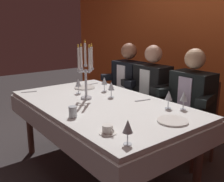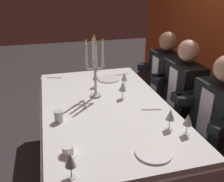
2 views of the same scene
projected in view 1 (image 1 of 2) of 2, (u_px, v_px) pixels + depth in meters
ground_plane at (102, 170)px, 2.68m from camera, size 12.00×12.00×0.00m
back_wall at (206, 34)px, 3.33m from camera, size 6.00×0.12×2.70m
dining_table at (101, 114)px, 2.52m from camera, size 1.94×1.14×0.74m
candelabra at (86, 71)px, 2.55m from camera, size 0.19×0.19×0.59m
dinner_plate_0 at (173, 121)px, 1.99m from camera, size 0.24×0.24×0.01m
dinner_plate_1 at (85, 87)px, 3.06m from camera, size 0.25×0.25×0.01m
wine_glass_0 at (169, 96)px, 2.29m from camera, size 0.07×0.07×0.16m
wine_glass_1 at (111, 86)px, 2.64m from camera, size 0.07×0.07×0.16m
wine_glass_2 at (104, 81)px, 2.89m from camera, size 0.07×0.07×0.16m
wine_glass_3 at (78, 83)px, 2.79m from camera, size 0.07×0.07×0.16m
wine_glass_4 at (128, 127)px, 1.59m from camera, size 0.07×0.07×0.16m
wine_glass_5 at (184, 97)px, 2.26m from camera, size 0.07×0.07×0.16m
water_tumbler_0 at (73, 112)px, 2.08m from camera, size 0.07×0.07×0.09m
coffee_cup_0 at (108, 130)px, 1.77m from camera, size 0.13×0.12×0.06m
fork_0 at (143, 100)px, 2.55m from camera, size 0.06×0.17×0.01m
knife_1 at (92, 84)px, 3.25m from camera, size 0.04×0.19×0.01m
fork_2 at (29, 92)px, 2.87m from camera, size 0.06×0.17×0.01m
seated_diner_0 at (129, 81)px, 3.48m from camera, size 0.63×0.48×1.24m
seated_diner_1 at (153, 87)px, 3.15m from camera, size 0.63×0.48×1.24m
seated_diner_2 at (192, 97)px, 2.71m from camera, size 0.63×0.48×1.24m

